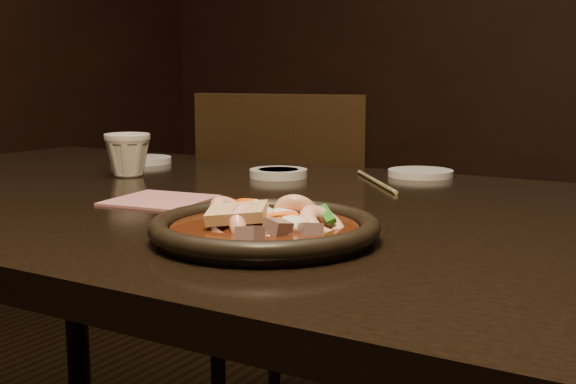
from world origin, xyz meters
The scene contains 10 objects.
table centered at (0.00, 0.00, 0.67)m, with size 1.60×0.90×0.75m.
chair centered at (-0.15, 0.57, 0.49)m, with size 0.48×0.48×0.90m.
plate centered at (0.26, -0.22, 0.76)m, with size 0.27×0.27×0.03m.
stirfry centered at (0.26, -0.21, 0.77)m, with size 0.19×0.17×0.06m.
soy_dish centered at (-0.01, 0.24, 0.76)m, with size 0.11×0.11×0.02m, color silver.
saucer_left centered at (-0.38, 0.27, 0.76)m, with size 0.13×0.13×0.01m, color silver.
saucer_right centered at (0.22, 0.39, 0.76)m, with size 0.12×0.12×0.01m, color silver.
tea_cup centered at (-0.26, 0.10, 0.79)m, with size 0.09×0.08×0.09m, color beige.
chopsticks centered at (0.18, 0.26, 0.75)m, with size 0.16×0.20×0.01m.
napkin centered at (-0.02, -0.08, 0.75)m, with size 0.14×0.14×0.00m, color #B87175.
Camera 1 is at (0.70, -0.90, 0.94)m, focal length 45.00 mm.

